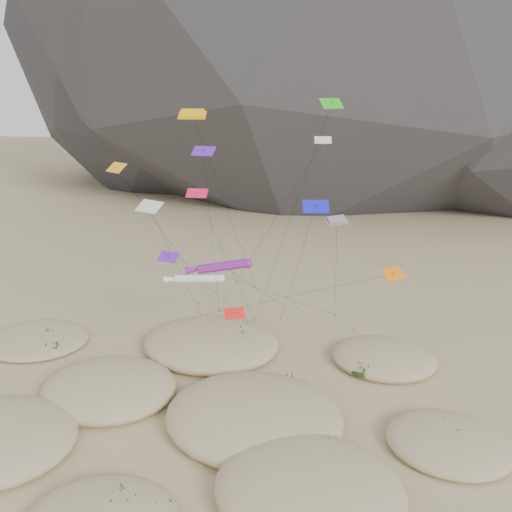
% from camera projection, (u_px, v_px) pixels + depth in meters
% --- Properties ---
extents(ground, '(500.00, 500.00, 0.00)m').
position_uv_depth(ground, '(210.00, 435.00, 42.23)').
color(ground, '#CCB789').
rests_on(ground, ground).
extents(dunes, '(54.60, 36.11, 3.74)m').
position_uv_depth(dunes, '(199.00, 405.00, 45.06)').
color(dunes, '#CCB789').
rests_on(dunes, ground).
extents(dune_grass, '(43.63, 27.71, 1.46)m').
position_uv_depth(dune_grass, '(207.00, 397.00, 46.03)').
color(dune_grass, black).
rests_on(dune_grass, ground).
extents(kite_stakes, '(20.77, 5.10, 0.30)m').
position_uv_depth(kite_stakes, '(266.00, 314.00, 64.48)').
color(kite_stakes, '#3F2D1E').
rests_on(kite_stakes, ground).
extents(rainbow_tube_kite, '(9.32, 15.32, 11.40)m').
position_uv_depth(rainbow_tube_kite, '(221.00, 267.00, 50.87)').
color(rainbow_tube_kite, '#FF1A4D').
rests_on(rainbow_tube_kite, ground).
extents(white_tube_kite, '(7.91, 10.05, 10.61)m').
position_uv_depth(white_tube_kite, '(196.00, 279.00, 49.43)').
color(white_tube_kite, silver).
rests_on(white_tube_kite, ground).
extents(orange_parafoil, '(6.52, 12.94, 26.11)m').
position_uv_depth(orange_parafoil, '(193.00, 118.00, 46.71)').
color(orange_parafoil, '#E2A40B').
rests_on(orange_parafoil, ground).
extents(multi_parafoil, '(2.37, 17.16, 16.78)m').
position_uv_depth(multi_parafoil, '(337.00, 222.00, 46.12)').
color(multi_parafoil, '#FF1A2B').
rests_on(multi_parafoil, ground).
extents(delta_kites, '(28.43, 22.37, 27.00)m').
position_uv_depth(delta_kites, '(240.00, 208.00, 46.78)').
color(delta_kites, red).
rests_on(delta_kites, ground).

